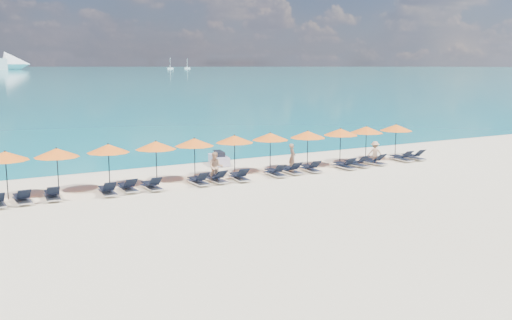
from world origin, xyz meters
TOP-DOWN VIEW (x-y plane):
  - ground at (0.00, 0.00)m, footprint 1400.00×1400.00m
  - sailboat_near at (201.95, 548.22)m, footprint 6.36×2.12m
  - sailboat_far at (229.60, 569.07)m, footprint 6.18×2.06m
  - jetski at (0.67, 8.87)m, footprint 1.29×2.39m
  - beachgoer_a at (3.59, 5.08)m, footprint 0.67×0.66m
  - beachgoer_b at (-1.81, 4.07)m, footprint 0.90×0.74m
  - beachgoer_c at (9.01, 4.16)m, footprint 1.02×0.85m
  - umbrella_0 at (-11.72, 5.30)m, footprint 2.10×2.10m
  - umbrella_1 at (-9.51, 5.16)m, footprint 2.10×2.10m
  - umbrella_2 at (-7.04, 5.33)m, footprint 2.10×2.10m
  - umbrella_3 at (-4.62, 5.23)m, footprint 2.10×2.10m
  - umbrella_4 at (-2.45, 5.33)m, footprint 2.10×2.10m
  - umbrella_5 at (-0.01, 5.41)m, footprint 2.10×2.10m
  - umbrella_6 at (2.28, 5.40)m, footprint 2.10×2.10m
  - umbrella_7 at (4.69, 5.14)m, footprint 2.10×2.10m
  - umbrella_8 at (7.14, 5.19)m, footprint 2.10×2.10m
  - umbrella_9 at (9.30, 5.36)m, footprint 2.10×2.10m
  - umbrella_10 at (11.77, 5.34)m, footprint 2.10×2.10m
  - lounger_1 at (-11.25, 4.19)m, footprint 0.69×1.72m
  - lounger_2 at (-9.97, 4.21)m, footprint 0.73×1.74m
  - lounger_3 at (-7.52, 3.93)m, footprint 0.70×1.73m
  - lounger_4 at (-6.47, 4.20)m, footprint 0.62×1.70m
  - lounger_5 at (-5.33, 3.98)m, footprint 0.66×1.71m
  - lounger_6 at (-2.87, 3.92)m, footprint 0.67×1.72m
  - lounger_7 at (-1.82, 3.99)m, footprint 0.69×1.72m
  - lounger_8 at (-0.54, 3.85)m, footprint 0.78×1.75m
  - lounger_9 at (1.73, 3.93)m, footprint 0.69×1.73m
  - lounger_10 at (2.90, 4.13)m, footprint 0.68×1.72m
  - lounger_11 at (4.17, 4.06)m, footprint 0.77×1.75m
  - lounger_12 at (6.46, 3.85)m, footprint 0.64×1.71m
  - lounger_13 at (7.53, 4.04)m, footprint 0.78×1.75m
  - lounger_14 at (8.88, 4.07)m, footprint 0.79×1.75m
  - lounger_15 at (11.27, 4.20)m, footprint 0.69×1.72m
  - lounger_16 at (12.31, 4.21)m, footprint 0.63×1.70m

SIDE VIEW (x-z plane):
  - ground at x=0.00m, z-range 0.00..0.00m
  - lounger_1 at x=-11.25m, z-range -0.09..0.56m
  - lounger_2 at x=-9.97m, z-range -0.09..0.56m
  - lounger_3 at x=-7.52m, z-range -0.09..0.56m
  - lounger_4 at x=-6.47m, z-range -0.09..0.56m
  - lounger_5 at x=-5.33m, z-range -0.09..0.56m
  - lounger_6 at x=-2.87m, z-range -0.09..0.56m
  - lounger_7 at x=-1.82m, z-range -0.09..0.56m
  - lounger_8 at x=-0.54m, z-range -0.09..0.56m
  - lounger_9 at x=1.73m, z-range -0.09..0.56m
  - lounger_10 at x=2.90m, z-range -0.09..0.56m
  - lounger_11 at x=4.17m, z-range -0.09..0.56m
  - lounger_12 at x=6.46m, z-range -0.09..0.56m
  - lounger_13 at x=7.53m, z-range -0.09..0.56m
  - lounger_14 at x=8.88m, z-range -0.09..0.56m
  - lounger_15 at x=11.27m, z-range -0.09..0.56m
  - lounger_16 at x=12.31m, z-range -0.09..0.56m
  - jetski at x=0.67m, z-range -0.07..0.74m
  - beachgoer_c at x=9.01m, z-range 0.00..1.44m
  - beachgoer_a at x=3.59m, z-range 0.00..1.55m
  - beachgoer_b at x=-1.81m, z-range 0.00..1.61m
  - sailboat_far at x=229.60m, z-range -4.50..6.83m
  - sailboat_near at x=201.95m, z-range -4.63..7.02m
  - umbrella_0 at x=-11.72m, z-range 0.88..3.16m
  - umbrella_1 at x=-9.51m, z-range 0.88..3.16m
  - umbrella_2 at x=-7.04m, z-range 0.88..3.16m
  - umbrella_3 at x=-4.62m, z-range 0.88..3.16m
  - umbrella_4 at x=-2.45m, z-range 0.88..3.16m
  - umbrella_5 at x=-0.01m, z-range 0.88..3.16m
  - umbrella_6 at x=2.28m, z-range 0.88..3.16m
  - umbrella_7 at x=4.69m, z-range 0.88..3.16m
  - umbrella_8 at x=7.14m, z-range 0.88..3.16m
  - umbrella_9 at x=9.30m, z-range 0.88..3.16m
  - umbrella_10 at x=11.77m, z-range 0.88..3.16m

